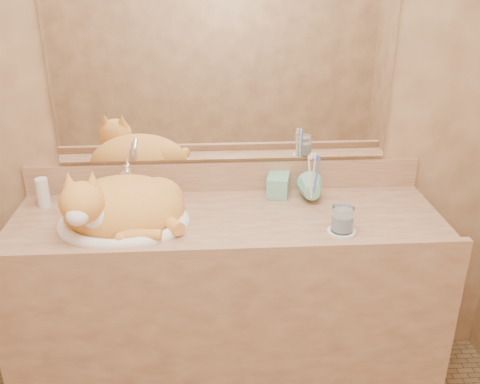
{
  "coord_description": "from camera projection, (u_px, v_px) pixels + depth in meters",
  "views": [
    {
      "loc": [
        -0.06,
        -1.04,
        1.74
      ],
      "look_at": [
        0.05,
        0.7,
        0.96
      ],
      "focal_mm": 40.0,
      "sensor_mm": 36.0,
      "label": 1
    }
  ],
  "objects": [
    {
      "name": "wall_back",
      "position": [
        223.0,
        94.0,
        2.06
      ],
      "size": [
        2.4,
        0.02,
        2.5
      ],
      "primitive_type": "cube",
      "color": "brown",
      "rests_on": "ground"
    },
    {
      "name": "saucer",
      "position": [
        341.0,
        232.0,
        1.87
      ],
      "size": [
        0.1,
        0.1,
        0.01
      ],
      "primitive_type": "cylinder",
      "color": "white",
      "rests_on": "vanity_counter"
    },
    {
      "name": "faucet",
      "position": [
        129.0,
        182.0,
        2.06
      ],
      "size": [
        0.06,
        0.13,
        0.18
      ],
      "primitive_type": null,
      "rotation": [
        0.0,
        0.0,
        0.14
      ],
      "color": "white",
      "rests_on": "vanity_counter"
    },
    {
      "name": "cat",
      "position": [
        119.0,
        205.0,
        1.91
      ],
      "size": [
        0.46,
        0.39,
        0.24
      ],
      "primitive_type": null,
      "rotation": [
        0.0,
        0.0,
        0.07
      ],
      "color": "orange",
      "rests_on": "sink_basin"
    },
    {
      "name": "lotion_bottle",
      "position": [
        43.0,
        192.0,
        2.05
      ],
      "size": [
        0.05,
        0.05,
        0.11
      ],
      "primitive_type": "cylinder",
      "color": "white",
      "rests_on": "vanity_counter"
    },
    {
      "name": "mirror",
      "position": [
        223.0,
        58.0,
        1.99
      ],
      "size": [
        1.3,
        0.02,
        0.8
      ],
      "primitive_type": "cube",
      "color": "white",
      "rests_on": "wall_back"
    },
    {
      "name": "vanity_counter",
      "position": [
        228.0,
        313.0,
        2.14
      ],
      "size": [
        1.6,
        0.55,
        0.85
      ],
      "primitive_type": null,
      "color": "brown",
      "rests_on": "floor"
    },
    {
      "name": "soap_dispenser",
      "position": [
        277.0,
        179.0,
        2.08
      ],
      "size": [
        0.1,
        0.1,
        0.19
      ],
      "primitive_type": "imported",
      "rotation": [
        0.0,
        0.0,
        -0.23
      ],
      "color": "#73B89C",
      "rests_on": "vanity_counter"
    },
    {
      "name": "water_glass",
      "position": [
        343.0,
        219.0,
        1.85
      ],
      "size": [
        0.08,
        0.08,
        0.09
      ],
      "primitive_type": "cylinder",
      "color": "white",
      "rests_on": "saucer"
    },
    {
      "name": "toothbrush_cup",
      "position": [
        312.0,
        194.0,
        2.05
      ],
      "size": [
        0.11,
        0.11,
        0.1
      ],
      "primitive_type": "imported",
      "rotation": [
        0.0,
        0.0,
        -0.06
      ],
      "color": "#73B89C",
      "rests_on": "vanity_counter"
    },
    {
      "name": "toothbrushes",
      "position": [
        314.0,
        175.0,
        2.02
      ],
      "size": [
        0.04,
        0.04,
        0.22
      ],
      "primitive_type": null,
      "color": "white",
      "rests_on": "toothbrush_cup"
    },
    {
      "name": "sink_basin",
      "position": [
        122.0,
        206.0,
        1.9
      ],
      "size": [
        0.49,
        0.42,
        0.15
      ],
      "primitive_type": null,
      "rotation": [
        0.0,
        0.0,
        0.06
      ],
      "color": "white",
      "rests_on": "vanity_counter"
    }
  ]
}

